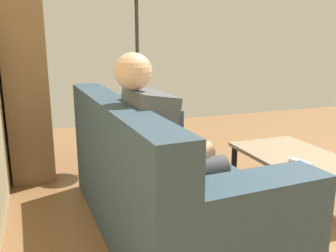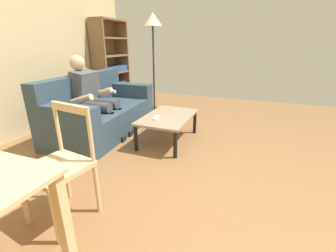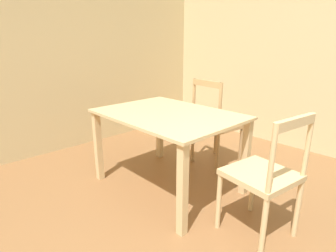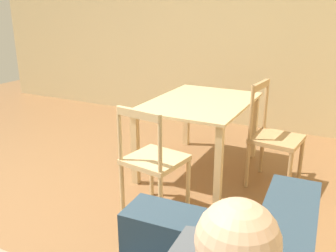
% 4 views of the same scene
% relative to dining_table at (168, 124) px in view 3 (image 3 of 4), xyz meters
% --- Properties ---
extents(dining_table, '(1.25, 0.91, 0.72)m').
position_rel_dining_table_xyz_m(dining_table, '(0.00, 0.00, 0.00)').
color(dining_table, '#D1B27F').
rests_on(dining_table, ground_plane).
extents(dining_chair_near_wall, '(0.46, 0.46, 0.96)m').
position_rel_dining_table_xyz_m(dining_chair_near_wall, '(-0.00, 0.72, -0.15)').
color(dining_chair_near_wall, tan).
rests_on(dining_chair_near_wall, ground_plane).
extents(dining_chair_facing_couch, '(0.48, 0.48, 0.91)m').
position_rel_dining_table_xyz_m(dining_chair_facing_couch, '(0.95, -0.00, -0.16)').
color(dining_chair_facing_couch, '#D1B27F').
rests_on(dining_chair_facing_couch, ground_plane).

